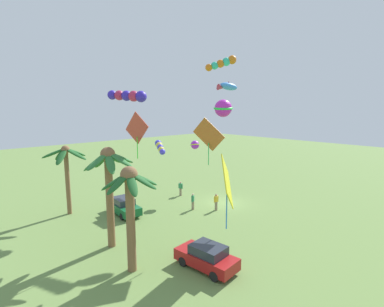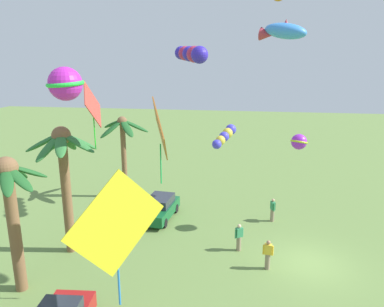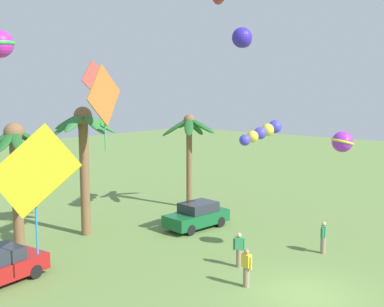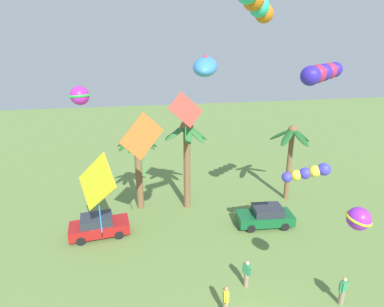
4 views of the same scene
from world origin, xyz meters
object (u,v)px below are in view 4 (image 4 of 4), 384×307
(palm_tree_0, at_px, (291,144))
(spectator_1, at_px, (343,291))
(kite_tube_8, at_px, (322,73))
(spectator_2, at_px, (247,274))
(kite_fish_4, at_px, (206,67))
(kite_diamond_1, at_px, (186,110))
(parked_car_0, at_px, (265,216))
(kite_ball_3, at_px, (359,219))
(kite_diamond_6, at_px, (97,183))
(kite_diamond_5, at_px, (142,137))
(parked_car_2, at_px, (99,226))
(kite_ball_7, at_px, (80,96))
(kite_tube_2, at_px, (308,173))
(spectator_0, at_px, (226,300))
(palm_tree_2, at_px, (187,145))
(palm_tree_1, at_px, (138,153))

(palm_tree_0, xyz_separation_m, spectator_1, (-2.79, -11.15, -4.02))
(palm_tree_0, distance_m, kite_tube_8, 8.33)
(spectator_2, bearing_deg, kite_fish_4, -151.46)
(spectator_2, distance_m, kite_diamond_1, 10.54)
(parked_car_0, height_order, kite_ball_3, kite_ball_3)
(kite_diamond_1, distance_m, kite_diamond_6, 7.30)
(kite_ball_3, bearing_deg, kite_diamond_5, 141.84)
(parked_car_2, bearing_deg, kite_ball_3, -40.86)
(palm_tree_0, height_order, kite_fish_4, kite_fish_4)
(kite_ball_7, bearing_deg, kite_diamond_1, 17.91)
(kite_tube_2, xyz_separation_m, kite_fish_4, (-6.32, -2.65, 5.67))
(spectator_0, height_order, spectator_1, same)
(parked_car_0, distance_m, spectator_2, 6.44)
(spectator_2, bearing_deg, kite_ball_3, -46.07)
(parked_car_0, bearing_deg, kite_fish_4, -132.06)
(kite_ball_3, xyz_separation_m, kite_tube_8, (2.03, 6.84, 5.10))
(palm_tree_2, xyz_separation_m, kite_tube_8, (6.70, -5.73, 5.59))
(kite_diamond_1, bearing_deg, spectator_1, -56.56)
(palm_tree_0, bearing_deg, spectator_0, -129.16)
(palm_tree_0, height_order, palm_tree_2, palm_tree_2)
(kite_ball_3, distance_m, kite_ball_7, 14.71)
(kite_diamond_5, distance_m, kite_ball_7, 4.26)
(palm_tree_1, distance_m, kite_ball_7, 7.49)
(palm_tree_1, xyz_separation_m, kite_diamond_1, (3.23, -2.65, 3.62))
(kite_ball_3, bearing_deg, kite_tube_2, 84.98)
(kite_fish_4, xyz_separation_m, kite_ball_7, (-5.38, 6.73, -1.84))
(spectator_1, bearing_deg, parked_car_0, 95.50)
(palm_tree_1, relative_size, parked_car_0, 1.58)
(spectator_2, bearing_deg, palm_tree_0, 52.39)
(palm_tree_0, relative_size, kite_diamond_5, 1.82)
(palm_tree_2, distance_m, kite_ball_7, 8.97)
(spectator_2, xyz_separation_m, kite_fish_4, (-2.77, -1.50, 10.69))
(kite_ball_7, bearing_deg, kite_diamond_5, -33.67)
(parked_car_0, relative_size, spectator_1, 2.55)
(palm_tree_1, relative_size, spectator_1, 4.03)
(kite_diamond_1, height_order, kite_tube_2, kite_diamond_1)
(spectator_0, relative_size, kite_diamond_6, 0.32)
(kite_tube_2, distance_m, kite_ball_3, 4.45)
(spectator_0, distance_m, kite_diamond_6, 9.17)
(palm_tree_2, distance_m, kite_diamond_6, 8.02)
(parked_car_2, height_order, kite_ball_7, kite_ball_7)
(kite_fish_4, bearing_deg, kite_diamond_6, 130.92)
(spectator_0, xyz_separation_m, spectator_2, (1.63, 1.51, 0.00))
(parked_car_0, bearing_deg, kite_tube_2, -89.01)
(kite_fish_4, bearing_deg, spectator_1, -4.68)
(kite_tube_8, bearing_deg, spectator_2, -145.66)
(palm_tree_2, height_order, kite_ball_7, kite_ball_7)
(palm_tree_0, xyz_separation_m, kite_diamond_6, (-14.61, -4.98, 0.06))
(kite_ball_3, distance_m, kite_tube_8, 8.77)
(palm_tree_0, xyz_separation_m, spectator_0, (-8.62, -10.59, -4.02))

